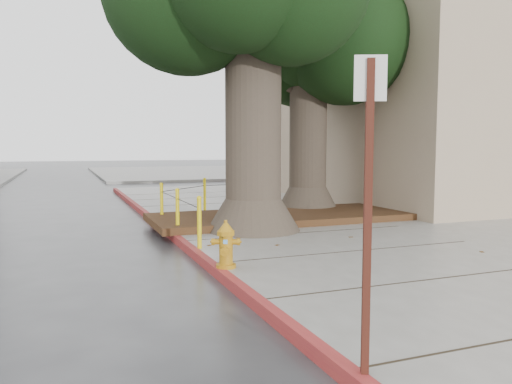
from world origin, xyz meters
TOP-DOWN VIEW (x-y plane):
  - ground at (0.00, 0.00)m, footprint 140.00×140.00m
  - sidewalk_main at (6.00, 2.50)m, footprint 16.00×26.00m
  - sidewalk_far at (6.00, 30.00)m, footprint 16.00×20.00m
  - curb_red at (-2.00, 2.50)m, footprint 0.14×26.00m
  - planter_bed at (0.90, 3.90)m, footprint 6.40×2.60m
  - building_corner at (10.00, 8.50)m, footprint 12.00×13.00m
  - building_side_white at (16.00, 26.00)m, footprint 10.00×10.00m
  - building_side_grey at (22.00, 32.00)m, footprint 12.00×14.00m
  - tree_far at (2.64, 5.32)m, footprint 4.50×3.80m
  - bollard_ring at (-0.87, 4.38)m, footprint 3.79×5.39m
  - fire_hydrant at (-1.90, -0.35)m, footprint 0.39×0.39m
  - signpost at (-1.95, -4.10)m, footprint 0.23×0.12m
  - car_silver at (5.95, 17.56)m, footprint 3.46×1.46m
  - car_red at (7.18, 18.14)m, footprint 3.98×1.53m

SIDE VIEW (x-z plane):
  - ground at x=0.00m, z-range 0.00..0.00m
  - sidewalk_main at x=6.00m, z-range 0.00..0.15m
  - sidewalk_far at x=6.00m, z-range 0.00..0.15m
  - curb_red at x=-2.00m, z-range -0.01..0.15m
  - planter_bed at x=0.90m, z-range 0.15..0.31m
  - fire_hydrant at x=-1.90m, z-range 0.14..0.86m
  - car_silver at x=5.95m, z-range 0.00..1.17m
  - car_red at x=7.18m, z-range 0.00..1.29m
  - bollard_ring at x=-0.87m, z-range 0.19..1.14m
  - signpost at x=-1.95m, z-range 0.31..2.80m
  - building_side_white at x=16.00m, z-range 0.00..9.00m
  - building_corner at x=10.00m, z-range 0.00..10.00m
  - tree_far at x=2.64m, z-range 1.43..8.60m
  - building_side_grey at x=22.00m, z-range 0.00..12.00m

